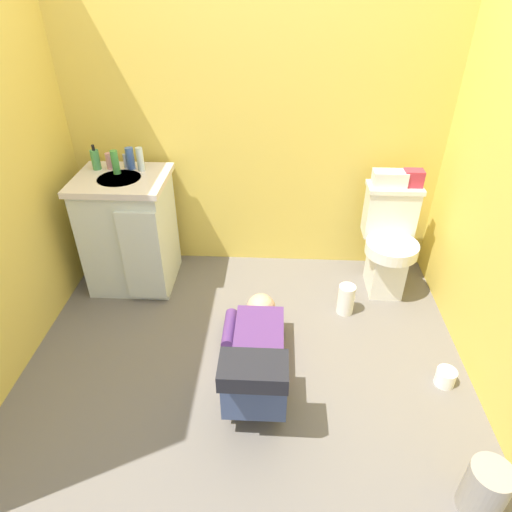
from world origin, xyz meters
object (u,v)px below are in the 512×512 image
bottle_green (115,162)px  trash_can (485,489)px  person_plumber (256,357)px  bottle_blue (130,158)px  faucet (125,161)px  paper_towel_roll (346,299)px  toiletry_bag (413,178)px  toilet (388,242)px  tissue_box (390,178)px  bottle_pink (109,161)px  toilet_paper_roll (445,377)px  soap_dispenser (96,159)px  vanity_cabinet (130,231)px  bottle_clear (140,159)px

bottle_green → trash_can: size_ratio=0.58×
person_plumber → bottle_blue: size_ratio=7.39×
faucet → paper_towel_roll: 1.74m
faucet → trash_can: size_ratio=0.37×
bottle_green → toiletry_bag: bearing=1.7°
bottle_green → trash_can: bottle_green is taller
person_plumber → bottle_green: bearing=135.0°
person_plumber → bottle_blue: bottle_blue is taller
toilet → tissue_box: bearing=116.4°
bottle_pink → toilet_paper_roll: (2.09, -1.02, -0.82)m
toiletry_bag → soap_dispenser: size_ratio=0.75×
bottle_blue → bottle_green: bearing=-130.2°
person_plumber → trash_can: person_plumber is taller
toilet → trash_can: (0.13, -1.59, -0.23)m
faucet → vanity_cabinet: bearing=-88.7°
bottle_blue → paper_towel_roll: 1.71m
tissue_box → bottle_blue: bottle_blue is taller
bottle_green → paper_towel_roll: (1.53, -0.35, -0.79)m
soap_dispenser → faucet: bearing=6.0°
bottle_green → bottle_blue: size_ratio=1.08×
bottle_blue → bottle_clear: size_ratio=0.92×
soap_dispenser → person_plumber: bearing=-42.7°
faucet → tissue_box: size_ratio=0.45×
bottle_green → trash_can: 2.65m
bottle_blue → toiletry_bag: bearing=-0.8°
tissue_box → bottle_green: (-1.79, -0.06, 0.10)m
person_plumber → soap_dispenser: size_ratio=6.42×
faucet → trash_can: bearing=-41.6°
vanity_cabinet → toilet_paper_roll: (1.98, -0.88, -0.37)m
bottle_blue → bottle_clear: bearing=-21.3°
paper_towel_roll → soap_dispenser: bearing=166.1°
toilet_paper_roll → soap_dispenser: bearing=155.1°
toilet → paper_towel_roll: 0.51m
soap_dispenser → paper_towel_roll: soap_dispenser is taller
tissue_box → bottle_blue: size_ratio=1.53×
faucet → bottle_blue: 0.04m
bottle_green → bottle_clear: size_ratio=0.99×
toiletry_bag → trash_can: size_ratio=0.46×
vanity_cabinet → paper_towel_roll: 1.55m
bottle_pink → toilet: bearing=-3.3°
toilet → vanity_cabinet: bearing=-179.2°
faucet → bottle_blue: bearing=-3.1°
tissue_box → bottle_pink: bearing=179.4°
toiletry_bag → bottle_pink: size_ratio=1.16×
soap_dispenser → paper_towel_roll: size_ratio=0.78×
trash_can → paper_towel_roll: (-0.43, 1.27, -0.03)m
trash_can → paper_towel_roll: trash_can is taller
soap_dispenser → paper_towel_roll: 1.91m
toilet → person_plumber: toilet is taller
toilet → bottle_pink: bottle_pink is taller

